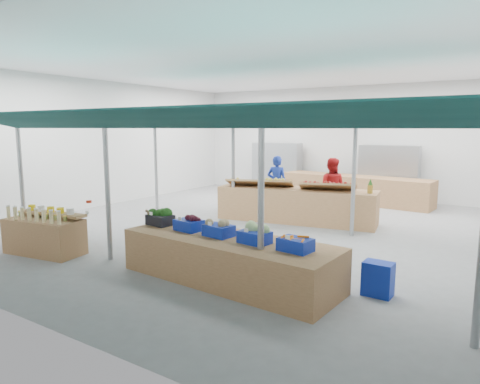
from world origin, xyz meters
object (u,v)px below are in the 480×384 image
(fruit_counter, at_px, (296,205))
(vendor_right, at_px, (331,188))
(bottle_shelf, at_px, (46,234))
(veg_counter, at_px, (229,259))
(crate_stack, at_px, (378,279))
(vendor_left, at_px, (277,183))

(fruit_counter, bearing_deg, vendor_right, 51.83)
(bottle_shelf, distance_m, fruit_counter, 6.48)
(veg_counter, distance_m, crate_stack, 2.48)
(bottle_shelf, xyz_separation_m, crate_stack, (6.56, 1.44, -0.14))
(crate_stack, height_order, vendor_left, vendor_left)
(vendor_left, bearing_deg, fruit_counter, 127.93)
(bottle_shelf, xyz_separation_m, vendor_left, (1.94, 6.77, 0.47))
(bottle_shelf, height_order, vendor_left, vendor_left)
(bottle_shelf, distance_m, vendor_left, 7.05)
(veg_counter, bearing_deg, bottle_shelf, -166.46)
(crate_stack, relative_size, vendor_right, 0.31)
(fruit_counter, bearing_deg, vendor_left, 127.93)
(veg_counter, height_order, vendor_right, vendor_right)
(veg_counter, distance_m, fruit_counter, 5.07)
(veg_counter, distance_m, vendor_right, 6.09)
(veg_counter, xyz_separation_m, vendor_left, (-2.26, 6.05, 0.50))
(veg_counter, xyz_separation_m, crate_stack, (2.37, 0.73, -0.11))
(crate_stack, relative_size, vendor_left, 0.31)
(vendor_right, bearing_deg, bottle_shelf, 51.55)
(vendor_left, height_order, vendor_right, same)
(fruit_counter, bearing_deg, bottle_shelf, -128.51)
(vendor_right, bearing_deg, fruit_counter, 51.83)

